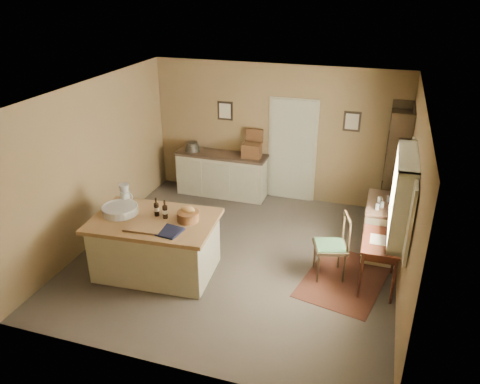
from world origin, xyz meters
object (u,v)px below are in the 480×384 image
object	(u,v)px
sideboard	(222,173)
writing_desk	(381,246)
right_cabinet	(382,227)
work_island	(155,244)
desk_chair	(330,247)
shelving_unit	(398,168)

from	to	relation	value
sideboard	writing_desk	bearing A→B (deg)	-35.48
sideboard	right_cabinet	world-z (taller)	sideboard
work_island	desk_chair	world-z (taller)	work_island
writing_desk	shelving_unit	bearing A→B (deg)	85.74
work_island	shelving_unit	size ratio (longest dim) A/B	0.88
work_island	right_cabinet	bearing A→B (deg)	22.48
desk_chair	shelving_unit	world-z (taller)	shelving_unit
writing_desk	shelving_unit	world-z (taller)	shelving_unit
writing_desk	desk_chair	bearing A→B (deg)	177.23
desk_chair	right_cabinet	size ratio (longest dim) A/B	1.02
writing_desk	sideboard	bearing A→B (deg)	144.52
right_cabinet	sideboard	bearing A→B (deg)	157.64
sideboard	writing_desk	distance (m)	3.98
work_island	right_cabinet	distance (m)	3.64
work_island	sideboard	size ratio (longest dim) A/B	1.03
work_island	desk_chair	distance (m)	2.64
sideboard	work_island	bearing A→B (deg)	-90.48
work_island	desk_chair	bearing A→B (deg)	10.99
writing_desk	shelving_unit	xyz separation A→B (m)	(0.16, 2.11, 0.43)
right_cabinet	work_island	bearing A→B (deg)	-153.50
sideboard	writing_desk	world-z (taller)	sideboard
sideboard	right_cabinet	size ratio (longest dim) A/B	1.88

